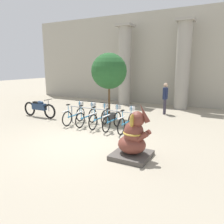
{
  "coord_description": "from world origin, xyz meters",
  "views": [
    {
      "loc": [
        4.36,
        -5.87,
        2.6
      ],
      "look_at": [
        0.86,
        0.69,
        1.0
      ],
      "focal_mm": 35.0,
      "sensor_mm": 36.0,
      "label": 1
    }
  ],
  "objects_px": {
    "bicycle_4": "(127,122)",
    "motorcycle": "(39,108)",
    "elephant_statue": "(133,139)",
    "bicycle_3": "(113,120)",
    "person_pedestrian": "(165,96)",
    "potted_tree": "(109,72)",
    "bicycle_1": "(87,116)",
    "bicycle_0": "(75,115)",
    "bicycle_2": "(100,118)"
  },
  "relations": [
    {
      "from": "bicycle_2",
      "to": "potted_tree",
      "type": "distance_m",
      "value": 2.33
    },
    {
      "from": "bicycle_0",
      "to": "elephant_statue",
      "type": "bearing_deg",
      "value": -30.52
    },
    {
      "from": "bicycle_2",
      "to": "bicycle_3",
      "type": "xyz_separation_m",
      "value": [
        0.65,
        -0.05,
        0.0
      ]
    },
    {
      "from": "bicycle_1",
      "to": "person_pedestrian",
      "type": "xyz_separation_m",
      "value": [
        2.45,
        3.79,
        0.6
      ]
    },
    {
      "from": "bicycle_3",
      "to": "potted_tree",
      "type": "bearing_deg",
      "value": 123.6
    },
    {
      "from": "bicycle_4",
      "to": "person_pedestrian",
      "type": "xyz_separation_m",
      "value": [
        0.49,
        3.85,
        0.6
      ]
    },
    {
      "from": "bicycle_4",
      "to": "potted_tree",
      "type": "distance_m",
      "value": 2.84
    },
    {
      "from": "bicycle_2",
      "to": "elephant_statue",
      "type": "height_order",
      "value": "elephant_statue"
    },
    {
      "from": "bicycle_4",
      "to": "motorcycle",
      "type": "height_order",
      "value": "bicycle_4"
    },
    {
      "from": "bicycle_3",
      "to": "bicycle_1",
      "type": "bearing_deg",
      "value": 177.88
    },
    {
      "from": "bicycle_2",
      "to": "bicycle_3",
      "type": "distance_m",
      "value": 0.65
    },
    {
      "from": "elephant_statue",
      "to": "potted_tree",
      "type": "height_order",
      "value": "potted_tree"
    },
    {
      "from": "elephant_statue",
      "to": "bicycle_2",
      "type": "bearing_deg",
      "value": 137.55
    },
    {
      "from": "bicycle_2",
      "to": "potted_tree",
      "type": "relative_size",
      "value": 0.51
    },
    {
      "from": "bicycle_3",
      "to": "bicycle_4",
      "type": "bearing_deg",
      "value": -0.99
    },
    {
      "from": "bicycle_4",
      "to": "person_pedestrian",
      "type": "bearing_deg",
      "value": 82.7
    },
    {
      "from": "bicycle_1",
      "to": "motorcycle",
      "type": "xyz_separation_m",
      "value": [
        -2.97,
        0.08,
        0.08
      ]
    },
    {
      "from": "elephant_statue",
      "to": "motorcycle",
      "type": "xyz_separation_m",
      "value": [
        -6.13,
        2.38,
        -0.07
      ]
    },
    {
      "from": "bicycle_0",
      "to": "person_pedestrian",
      "type": "bearing_deg",
      "value": 51.05
    },
    {
      "from": "bicycle_1",
      "to": "person_pedestrian",
      "type": "distance_m",
      "value": 4.55
    },
    {
      "from": "bicycle_3",
      "to": "potted_tree",
      "type": "relative_size",
      "value": 0.51
    },
    {
      "from": "bicycle_1",
      "to": "elephant_statue",
      "type": "bearing_deg",
      "value": -35.99
    },
    {
      "from": "bicycle_3",
      "to": "bicycle_4",
      "type": "height_order",
      "value": "same"
    },
    {
      "from": "potted_tree",
      "to": "motorcycle",
      "type": "bearing_deg",
      "value": -158.97
    },
    {
      "from": "bicycle_3",
      "to": "motorcycle",
      "type": "height_order",
      "value": "bicycle_3"
    },
    {
      "from": "motorcycle",
      "to": "person_pedestrian",
      "type": "distance_m",
      "value": 6.59
    },
    {
      "from": "bicycle_0",
      "to": "bicycle_3",
      "type": "height_order",
      "value": "same"
    },
    {
      "from": "bicycle_3",
      "to": "bicycle_4",
      "type": "xyz_separation_m",
      "value": [
        0.65,
        -0.01,
        0.0
      ]
    },
    {
      "from": "elephant_statue",
      "to": "person_pedestrian",
      "type": "relative_size",
      "value": 0.96
    },
    {
      "from": "bicycle_0",
      "to": "bicycle_1",
      "type": "bearing_deg",
      "value": 4.14
    },
    {
      "from": "bicycle_2",
      "to": "bicycle_4",
      "type": "bearing_deg",
      "value": -2.56
    },
    {
      "from": "bicycle_3",
      "to": "bicycle_4",
      "type": "relative_size",
      "value": 1.0
    },
    {
      "from": "bicycle_2",
      "to": "bicycle_4",
      "type": "height_order",
      "value": "same"
    },
    {
      "from": "bicycle_4",
      "to": "potted_tree",
      "type": "height_order",
      "value": "potted_tree"
    },
    {
      "from": "elephant_statue",
      "to": "bicycle_1",
      "type": "bearing_deg",
      "value": 144.01
    },
    {
      "from": "bicycle_3",
      "to": "person_pedestrian",
      "type": "relative_size",
      "value": 0.97
    },
    {
      "from": "bicycle_3",
      "to": "bicycle_0",
      "type": "bearing_deg",
      "value": 179.97
    },
    {
      "from": "bicycle_0",
      "to": "bicycle_4",
      "type": "relative_size",
      "value": 1.0
    },
    {
      "from": "bicycle_2",
      "to": "motorcycle",
      "type": "relative_size",
      "value": 0.76
    },
    {
      "from": "bicycle_2",
      "to": "bicycle_0",
      "type": "bearing_deg",
      "value": -177.98
    },
    {
      "from": "bicycle_4",
      "to": "person_pedestrian",
      "type": "height_order",
      "value": "person_pedestrian"
    },
    {
      "from": "potted_tree",
      "to": "elephant_statue",
      "type": "bearing_deg",
      "value": -52.65
    },
    {
      "from": "bicycle_4",
      "to": "motorcycle",
      "type": "relative_size",
      "value": 0.76
    },
    {
      "from": "person_pedestrian",
      "to": "bicycle_1",
      "type": "bearing_deg",
      "value": -122.87
    },
    {
      "from": "potted_tree",
      "to": "bicycle_0",
      "type": "bearing_deg",
      "value": -125.77
    },
    {
      "from": "bicycle_1",
      "to": "bicycle_4",
      "type": "xyz_separation_m",
      "value": [
        1.96,
        -0.06,
        0.0
      ]
    },
    {
      "from": "motorcycle",
      "to": "bicycle_4",
      "type": "bearing_deg",
      "value": -1.67
    },
    {
      "from": "potted_tree",
      "to": "bicycle_3",
      "type": "bearing_deg",
      "value": -56.4
    },
    {
      "from": "potted_tree",
      "to": "person_pedestrian",
      "type": "bearing_deg",
      "value": 49.32
    },
    {
      "from": "bicycle_0",
      "to": "motorcycle",
      "type": "relative_size",
      "value": 0.76
    }
  ]
}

